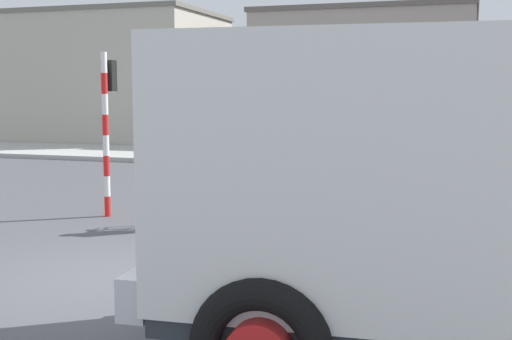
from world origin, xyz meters
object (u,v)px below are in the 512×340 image
(traffic_light_pole, at_px, (107,111))
(cyclist, at_px, (180,181))
(truck_foreground, at_px, (478,184))
(pedestrian_near_kerb, at_px, (266,151))
(car_red_near, at_px, (342,149))

(traffic_light_pole, bearing_deg, cyclist, -20.83)
(truck_foreground, xyz_separation_m, pedestrian_near_kerb, (-5.34, 11.21, -0.82))
(truck_foreground, xyz_separation_m, traffic_light_pole, (-6.85, 5.59, 0.40))
(cyclist, bearing_deg, traffic_light_pole, 159.17)
(cyclist, distance_m, traffic_light_pole, 2.33)
(cyclist, bearing_deg, car_red_near, 79.85)
(cyclist, xyz_separation_m, car_red_near, (1.42, 7.92, -0.05))
(traffic_light_pole, distance_m, car_red_near, 8.02)
(truck_foreground, height_order, pedestrian_near_kerb, truck_foreground)
(car_red_near, xyz_separation_m, pedestrian_near_kerb, (-1.77, -1.59, 0.03))
(truck_foreground, height_order, traffic_light_pole, traffic_light_pole)
(car_red_near, bearing_deg, traffic_light_pole, -114.43)
(traffic_light_pole, bearing_deg, pedestrian_near_kerb, 74.95)
(truck_foreground, bearing_deg, traffic_light_pole, 140.78)
(truck_foreground, height_order, cyclist, truck_foreground)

